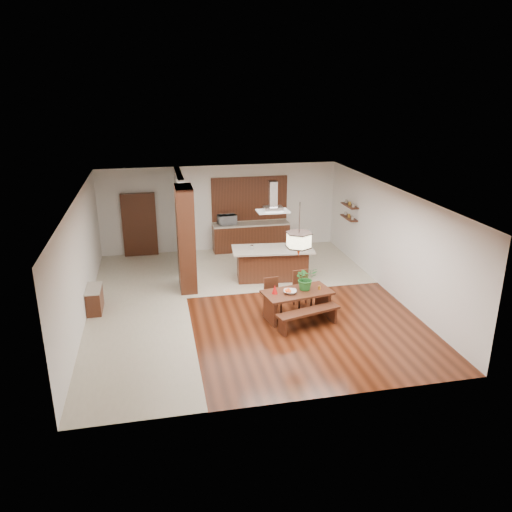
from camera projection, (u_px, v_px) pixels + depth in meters
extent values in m
plane|color=#39160A|center=(245.00, 301.00, 13.20)|extent=(9.00, 9.00, 0.00)
cube|color=white|center=(244.00, 193.00, 12.24)|extent=(8.00, 9.00, 0.04)
cube|color=silver|center=(220.00, 208.00, 16.88)|extent=(8.00, 0.04, 2.90)
cube|color=silver|center=(292.00, 330.00, 8.56)|extent=(8.00, 0.04, 2.90)
cube|color=silver|center=(81.00, 260.00, 11.95)|extent=(0.04, 9.00, 2.90)
cube|color=silver|center=(390.00, 240.00, 13.49)|extent=(0.04, 9.00, 2.90)
cube|color=beige|center=(139.00, 310.00, 12.66)|extent=(2.50, 9.00, 0.01)
cube|color=beige|center=(269.00, 266.00, 15.75)|extent=(5.50, 4.00, 0.01)
cube|color=#402310|center=(244.00, 194.00, 12.25)|extent=(8.00, 9.00, 0.02)
cube|color=#33180E|center=(186.00, 239.00, 13.56)|extent=(0.45, 1.00, 2.90)
cube|color=silver|center=(181.00, 219.00, 15.50)|extent=(0.18, 2.40, 2.90)
cube|color=#33180E|center=(95.00, 299.00, 12.54)|extent=(0.37, 0.88, 0.63)
cube|color=#33180E|center=(140.00, 225.00, 16.40)|extent=(1.10, 0.20, 2.10)
cube|color=#33180E|center=(251.00, 237.00, 17.12)|extent=(2.60, 0.60, 0.90)
cube|color=#B5AD9F|center=(251.00, 224.00, 16.97)|extent=(2.60, 0.62, 0.05)
cube|color=#A56A31|center=(249.00, 199.00, 16.94)|extent=(2.60, 0.08, 1.50)
cube|color=#33180E|center=(349.00, 218.00, 15.89)|extent=(0.26, 0.90, 0.04)
cube|color=#33180E|center=(350.00, 206.00, 15.75)|extent=(0.26, 0.90, 0.04)
cube|color=#33180E|center=(297.00, 292.00, 12.09)|extent=(1.78, 1.10, 0.06)
cube|color=#33180E|center=(270.00, 310.00, 11.95)|extent=(0.19, 0.67, 0.64)
cube|color=#33180E|center=(323.00, 301.00, 12.46)|extent=(0.19, 0.67, 0.64)
imported|color=#246E28|center=(306.00, 278.00, 12.10)|extent=(0.56, 0.49, 0.59)
imported|color=beige|center=(290.00, 292.00, 11.96)|extent=(0.39, 0.39, 0.08)
cone|color=red|center=(275.00, 289.00, 11.92)|extent=(0.18, 0.18, 0.22)
cylinder|color=gold|center=(319.00, 288.00, 12.18)|extent=(0.08, 0.08, 0.09)
cube|color=#33180E|center=(272.00, 264.00, 14.56)|extent=(2.08, 0.96, 0.91)
cube|color=#B5AD9F|center=(273.00, 249.00, 14.36)|extent=(2.41, 1.24, 0.05)
imported|color=silver|center=(288.00, 246.00, 14.38)|extent=(0.14, 0.14, 0.10)
imported|color=#B3B6BA|center=(227.00, 220.00, 16.78)|extent=(0.66, 0.52, 0.33)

